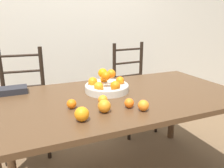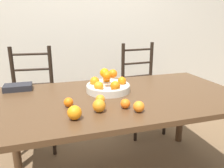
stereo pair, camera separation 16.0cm
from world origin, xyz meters
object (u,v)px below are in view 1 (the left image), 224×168
orange_loose_3 (104,106)px  fruit_bowl (107,86)px  orange_loose_0 (143,105)px  chair_left (25,105)px  orange_loose_1 (82,114)px  orange_loose_5 (72,104)px  book_stack (12,90)px  orange_loose_4 (103,100)px  chair_right (133,90)px  orange_loose_2 (129,103)px

orange_loose_3 → fruit_bowl: bearing=66.3°
orange_loose_0 → chair_left: (-0.68, 1.11, -0.31)m
orange_loose_0 → orange_loose_1: 0.39m
fruit_bowl → orange_loose_0: fruit_bowl is taller
orange_loose_5 → book_stack: bearing=126.3°
chair_left → orange_loose_4: bearing=-57.2°
orange_loose_5 → chair_right: size_ratio=0.06×
fruit_bowl → chair_left: bearing=132.1°
chair_right → book_stack: 1.39m
orange_loose_0 → orange_loose_5: size_ratio=1.13×
orange_loose_5 → book_stack: (-0.35, 0.47, -0.01)m
fruit_bowl → orange_loose_2: (0.01, -0.36, -0.02)m
orange_loose_5 → chair_left: bearing=107.0°
fruit_bowl → orange_loose_2: bearing=-88.4°
orange_loose_1 → orange_loose_4: bearing=43.7°
chair_right → orange_loose_5: bearing=-140.5°
orange_loose_4 → orange_loose_5: bearing=176.8°
orange_loose_4 → chair_right: bearing=51.2°
chair_right → orange_loose_2: bearing=-124.5°
chair_left → book_stack: size_ratio=4.91×
orange_loose_2 → orange_loose_4: 0.18m
fruit_bowl → chair_left: 0.96m
orange_loose_2 → orange_loose_5: same height
fruit_bowl → orange_loose_3: fruit_bowl is taller
orange_loose_1 → orange_loose_2: size_ratio=1.32×
chair_left → orange_loose_1: bearing=-70.4°
orange_loose_3 → orange_loose_4: (0.04, 0.13, -0.01)m
orange_loose_2 → fruit_bowl: bearing=91.6°
orange_loose_2 → chair_right: 1.23m
orange_loose_1 → orange_loose_2: (0.33, 0.07, -0.01)m
orange_loose_1 → chair_right: (0.93, 1.10, -0.31)m
chair_right → orange_loose_4: bearing=-133.1°
orange_loose_1 → chair_left: chair_left is taller
orange_loose_0 → orange_loose_1: orange_loose_1 is taller
orange_loose_2 → book_stack: bearing=138.7°
orange_loose_4 → book_stack: bearing=138.9°
orange_loose_1 → book_stack: 0.76m
orange_loose_1 → orange_loose_4: (0.20, 0.19, -0.01)m
orange_loose_4 → book_stack: (-0.56, 0.49, -0.01)m
orange_loose_5 → chair_right: bearing=43.8°
fruit_bowl → orange_loose_4: (-0.12, -0.24, -0.02)m
orange_loose_2 → orange_loose_5: bearing=159.0°
orange_loose_5 → chair_left: (-0.28, 0.90, -0.30)m
chair_right → book_stack: size_ratio=4.91×
chair_left → chair_right: size_ratio=1.00×
fruit_bowl → book_stack: (-0.68, 0.24, -0.02)m
fruit_bowl → orange_loose_5: fruit_bowl is taller
orange_loose_1 → fruit_bowl: bearing=53.4°
chair_left → orange_loose_2: bearing=-54.2°
fruit_bowl → orange_loose_3: (-0.16, -0.37, -0.01)m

